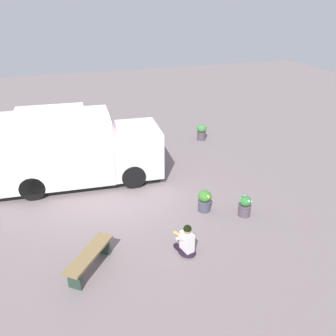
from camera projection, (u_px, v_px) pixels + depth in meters
name	position (u px, v px, depth m)	size (l,w,h in m)	color
ground_plane	(131.00, 188.00, 12.32)	(40.00, 40.00, 0.00)	slate
food_truck	(73.00, 152.00, 12.27)	(5.69, 2.88, 2.41)	white
person_customer	(186.00, 242.00, 9.17)	(0.57, 0.81, 0.86)	black
planter_flowering_near	(245.00, 206.00, 10.72)	(0.40, 0.40, 0.64)	#4F444E
planter_flowering_far	(202.00, 132.00, 16.15)	(0.43, 0.43, 0.72)	#4E414C
planter_flowering_side	(205.00, 200.00, 10.94)	(0.41, 0.41, 0.68)	#434253
plaza_bench	(90.00, 257.00, 8.58)	(1.31, 1.52, 0.51)	olive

